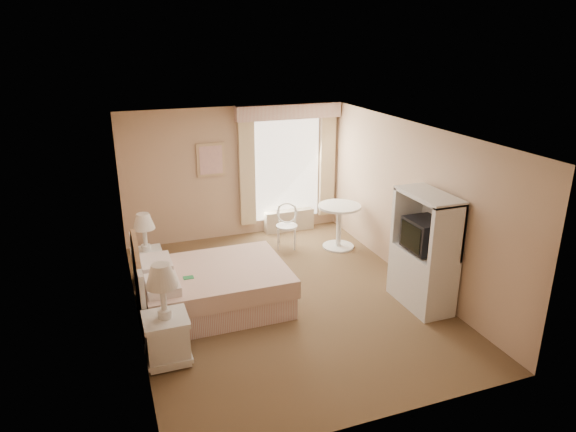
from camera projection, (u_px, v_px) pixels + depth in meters
name	position (u px, v px, depth m)	size (l,w,h in m)	color
room	(284.00, 220.00, 7.27)	(4.21, 5.51, 2.51)	brown
window	(288.00, 165.00, 9.92)	(2.05, 0.22, 2.51)	white
framed_art	(211.00, 160.00, 9.42)	(0.52, 0.04, 0.62)	tan
bed	(207.00, 287.00, 7.29)	(2.08, 1.58, 1.39)	tan
nightstand_near	(166.00, 327.00, 6.04)	(0.52, 0.52, 1.26)	silver
nightstand_far	(147.00, 257.00, 8.04)	(0.47, 0.47, 1.14)	silver
round_table	(339.00, 219.00, 9.33)	(0.78, 0.78, 0.82)	silver
cafe_chair	(287.00, 222.00, 9.43)	(0.51, 0.51, 0.81)	silver
armoire	(424.00, 260.00, 7.30)	(0.51, 1.01, 1.69)	silver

